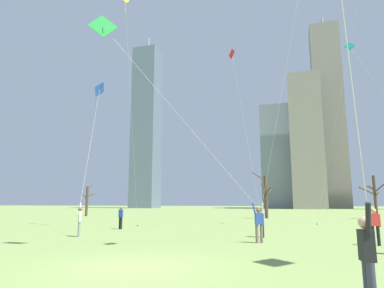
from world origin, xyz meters
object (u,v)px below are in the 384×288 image
object	(u,v)px
bare_tree_rightmost	(266,195)
kite_flyer_foreground_left_blue	(86,180)
distant_kite_drifting_left_teal	(362,64)
bare_tree_left_of_center	(375,195)
kite_flyer_midfield_center_pink	(269,177)
kite_flyer_far_back_orange	(341,41)
bystander_far_off_by_trees	(121,216)
bare_tree_center	(87,200)
kite_flyer_foreground_right_green	(231,187)
distant_kite_high_overhead_yellow	(127,29)
distant_kite_drifting_right_red	(234,65)
bystander_watching_nearby	(375,225)

from	to	relation	value
bare_tree_rightmost	kite_flyer_foreground_left_blue	bearing A→B (deg)	-110.10
kite_flyer_foreground_left_blue	distant_kite_drifting_left_teal	distance (m)	24.04
bare_tree_left_of_center	kite_flyer_midfield_center_pink	bearing A→B (deg)	-111.21
kite_flyer_far_back_orange	kite_flyer_foreground_left_blue	world-z (taller)	kite_flyer_far_back_orange
bystander_far_off_by_trees	bare_tree_center	bearing A→B (deg)	128.80
kite_flyer_foreground_right_green	bare_tree_center	size ratio (longest dim) A/B	2.22
bystander_far_off_by_trees	distant_kite_high_overhead_yellow	bearing A→B (deg)	120.16
bystander_far_off_by_trees	bare_tree_left_of_center	bearing A→B (deg)	46.56
kite_flyer_foreground_left_blue	bystander_far_off_by_trees	distance (m)	4.84
kite_flyer_foreground_right_green	bare_tree_center	distance (m)	37.73
bystander_far_off_by_trees	kite_flyer_far_back_orange	bearing A→B (deg)	-54.00
kite_flyer_midfield_center_pink	distant_kite_drifting_right_red	distance (m)	13.41
bystander_watching_nearby	bare_tree_center	distance (m)	41.39
kite_flyer_far_back_orange	distant_kite_high_overhead_yellow	size ratio (longest dim) A/B	0.82
kite_flyer_midfield_center_pink	distant_kite_drifting_left_teal	bearing A→B (deg)	57.89
distant_kite_drifting_left_teal	bare_tree_rightmost	world-z (taller)	distant_kite_drifting_left_teal
distant_kite_drifting_right_red	distant_kite_drifting_left_teal	distance (m)	10.86
distant_kite_high_overhead_yellow	distant_kite_drifting_left_teal	distance (m)	20.08
kite_flyer_foreground_left_blue	kite_flyer_far_back_orange	bearing A→B (deg)	-45.84
distant_kite_drifting_right_red	bare_tree_center	size ratio (longest dim) A/B	3.28
kite_flyer_midfield_center_pink	distant_kite_drifting_right_red	size ratio (longest dim) A/B	1.43
distant_kite_drifting_left_teal	bare_tree_left_of_center	world-z (taller)	distant_kite_drifting_left_teal
distant_kite_drifting_right_red	bare_tree_rightmost	size ratio (longest dim) A/B	2.63
kite_flyer_far_back_orange	distant_kite_drifting_left_teal	size ratio (longest dim) A/B	1.02
bystander_watching_nearby	bare_tree_center	size ratio (longest dim) A/B	0.36
kite_flyer_foreground_left_blue	bare_tree_center	distance (m)	29.73
bystander_watching_nearby	bare_tree_left_of_center	world-z (taller)	bare_tree_left_of_center
kite_flyer_far_back_orange	bystander_far_off_by_trees	size ratio (longest dim) A/B	9.82
kite_flyer_foreground_left_blue	distant_kite_high_overhead_yellow	xyz separation A→B (m)	(-0.46, 5.45, 13.00)
kite_flyer_foreground_left_blue	bystander_watching_nearby	bearing A→B (deg)	-4.61
distant_kite_drifting_left_teal	kite_flyer_foreground_left_blue	bearing A→B (deg)	-147.71
kite_flyer_midfield_center_pink	bare_tree_center	bearing A→B (deg)	138.04
distant_kite_high_overhead_yellow	bare_tree_rightmost	world-z (taller)	distant_kite_high_overhead_yellow
kite_flyer_far_back_orange	bare_tree_rightmost	world-z (taller)	kite_flyer_far_back_orange
kite_flyer_far_back_orange	bystander_watching_nearby	xyz separation A→B (m)	(2.61, 12.28, -3.21)
kite_flyer_foreground_right_green	bare_tree_left_of_center	distance (m)	31.51
distant_kite_drifting_right_red	distant_kite_drifting_left_teal	xyz separation A→B (m)	(10.36, 3.25, 0.17)
bystander_watching_nearby	distant_kite_drifting_right_red	xyz separation A→B (m)	(-7.71, 9.67, 12.37)
kite_flyer_midfield_center_pink	distant_kite_drifting_left_teal	size ratio (longest dim) A/B	1.37
kite_flyer_foreground_left_blue	bare_tree_rightmost	bearing A→B (deg)	69.90
bystander_far_off_by_trees	bare_tree_center	xyz separation A→B (m)	(-16.59, 20.63, 1.38)
distant_kite_drifting_right_red	distant_kite_high_overhead_yellow	distance (m)	9.51
bare_tree_center	bystander_watching_nearby	bearing A→B (deg)	-39.12
distant_kite_drifting_right_red	distant_kite_high_overhead_yellow	bearing A→B (deg)	-160.96
distant_kite_high_overhead_yellow	kite_flyer_far_back_orange	bearing A→B (deg)	-54.36
bare_tree_center	kite_flyer_foreground_left_blue	bearing A→B (deg)	-56.67
kite_flyer_foreground_right_green	distant_kite_drifting_right_red	distance (m)	15.41
distant_kite_high_overhead_yellow	bare_tree_rightmost	size ratio (longest dim) A/B	3.41
kite_flyer_midfield_center_pink	kite_flyer_far_back_orange	distance (m)	13.82
bystander_far_off_by_trees	bare_tree_left_of_center	distance (m)	30.88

